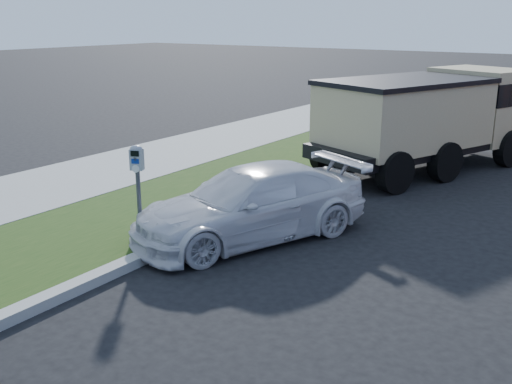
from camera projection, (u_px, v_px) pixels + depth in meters
The scene contains 5 objects.
ground at pixel (299, 296), 8.16m from camera, with size 120.00×120.00×0.00m, color black.
streetside at pixel (122, 192), 12.75m from camera, with size 6.12×50.00×0.15m.
parking_meter at pixel (137, 172), 9.57m from camera, with size 0.25×0.22×1.56m.
white_wagon at pixel (255, 203), 10.19m from camera, with size 1.71×4.19×1.22m, color silver.
dump_truck at pixel (432, 115), 14.72m from camera, with size 4.16×6.43×2.37m.
Camera 1 is at (3.72, -6.46, 3.65)m, focal length 42.00 mm.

